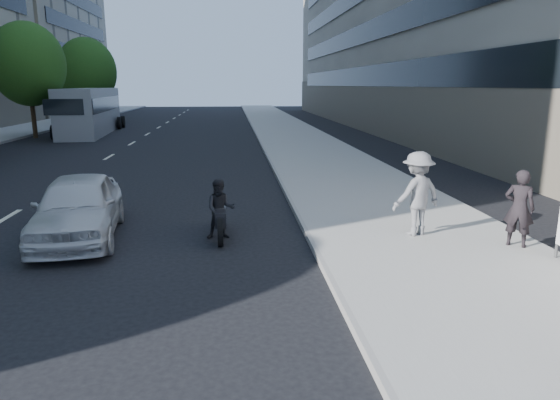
{
  "coord_description": "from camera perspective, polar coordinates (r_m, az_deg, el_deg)",
  "views": [
    {
      "loc": [
        -0.29,
        -5.76,
        3.57
      ],
      "look_at": [
        0.6,
        3.47,
        1.42
      ],
      "focal_mm": 32.0,
      "sensor_mm": 36.0,
      "label": 1
    }
  ],
  "objects": [
    {
      "name": "ground",
      "position": [
        6.78,
        -2.35,
        -18.68
      ],
      "size": [
        160.0,
        160.0,
        0.0
      ],
      "primitive_type": "plane",
      "color": "black",
      "rests_on": "ground"
    },
    {
      "name": "near_sidewalk",
      "position": [
        26.35,
        3.92,
        5.4
      ],
      "size": [
        5.0,
        120.0,
        0.15
      ],
      "primitive_type": "cube",
      "color": "#9A9790",
      "rests_on": "ground"
    },
    {
      "name": "tree_far_d",
      "position": [
        38.22,
        -26.87,
        13.67
      ],
      "size": [
        4.8,
        4.8,
        7.65
      ],
      "color": "#382616",
      "rests_on": "ground"
    },
    {
      "name": "tree_far_e",
      "position": [
        51.55,
        -21.21,
        13.54
      ],
      "size": [
        5.4,
        5.4,
        7.89
      ],
      "color": "#382616",
      "rests_on": "ground"
    },
    {
      "name": "jogger",
      "position": [
        11.88,
        15.4,
        0.7
      ],
      "size": [
        1.42,
        1.09,
        1.94
      ],
      "primitive_type": "imported",
      "rotation": [
        0.0,
        0.0,
        3.48
      ],
      "color": "slate",
      "rests_on": "near_sidewalk"
    },
    {
      "name": "pedestrian_woman",
      "position": [
        11.82,
        25.67,
        -0.85
      ],
      "size": [
        0.73,
        0.69,
        1.68
      ],
      "primitive_type": "imported",
      "rotation": [
        0.0,
        0.0,
        2.5
      ],
      "color": "black",
      "rests_on": "near_sidewalk"
    },
    {
      "name": "white_sedan_near",
      "position": [
        12.67,
        -22.06,
        -0.74
      ],
      "size": [
        2.32,
        4.62,
        1.51
      ],
      "primitive_type": "imported",
      "rotation": [
        0.0,
        0.0,
        0.12
      ],
      "color": "silver",
      "rests_on": "ground"
    },
    {
      "name": "motorcycle",
      "position": [
        11.85,
        -6.8,
        -1.36
      ],
      "size": [
        0.7,
        2.04,
        1.42
      ],
      "rotation": [
        0.0,
        0.0,
        0.01
      ],
      "color": "black",
      "rests_on": "ground"
    },
    {
      "name": "bus",
      "position": [
        40.16,
        -20.84,
        9.45
      ],
      "size": [
        3.43,
        12.21,
        3.3
      ],
      "rotation": [
        0.0,
        0.0,
        0.07
      ],
      "color": "gray",
      "rests_on": "ground"
    }
  ]
}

